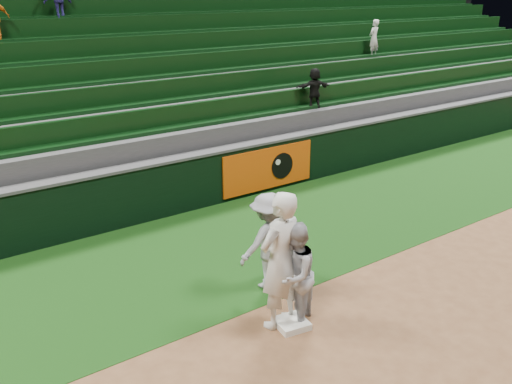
# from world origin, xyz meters

# --- Properties ---
(ground) EXTENTS (70.00, 70.00, 0.00)m
(ground) POSITION_xyz_m (0.00, 0.00, 0.00)
(ground) COLOR brown
(ground) RESTS_ON ground
(foul_grass) EXTENTS (36.00, 4.20, 0.01)m
(foul_grass) POSITION_xyz_m (0.00, 3.00, 0.00)
(foul_grass) COLOR black
(foul_grass) RESTS_ON ground
(first_base) EXTENTS (0.51, 0.51, 0.10)m
(first_base) POSITION_xyz_m (-0.27, 0.21, 0.05)
(first_base) COLOR white
(first_base) RESTS_ON ground
(first_baseman) EXTENTS (0.83, 0.62, 2.08)m
(first_baseman) POSITION_xyz_m (-0.37, 0.38, 1.04)
(first_baseman) COLOR silver
(first_baseman) RESTS_ON ground
(baserunner) EXTENTS (0.97, 0.92, 1.59)m
(baserunner) POSITION_xyz_m (-0.18, 0.28, 0.80)
(baserunner) COLOR #A8AAB2
(baserunner) RESTS_ON ground
(base_coach) EXTENTS (1.07, 0.64, 1.63)m
(base_coach) POSITION_xyz_m (0.18, 1.37, 0.82)
(base_coach) COLOR #90929C
(base_coach) RESTS_ON foul_grass
(field_wall) EXTENTS (36.00, 0.45, 1.25)m
(field_wall) POSITION_xyz_m (0.03, 5.20, 0.63)
(field_wall) COLOR black
(field_wall) RESTS_ON ground
(stadium_seating) EXTENTS (36.00, 5.95, 5.09)m
(stadium_seating) POSITION_xyz_m (0.00, 8.97, 1.70)
(stadium_seating) COLOR #373739
(stadium_seating) RESTS_ON ground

